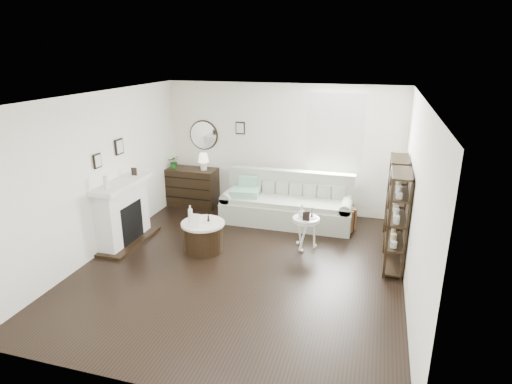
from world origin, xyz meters
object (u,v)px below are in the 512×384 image
(sofa, at_px, (287,206))
(dresser, at_px, (189,187))
(pedestal_table, at_px, (306,220))
(drum_table, at_px, (203,236))

(sofa, xyz_separation_m, dresser, (-2.33, 0.39, 0.08))
(sofa, distance_m, dresser, 2.36)
(dresser, bearing_deg, sofa, -9.51)
(sofa, bearing_deg, dresser, 170.49)
(sofa, height_order, pedestal_table, sofa)
(pedestal_table, bearing_deg, sofa, 116.91)
(dresser, relative_size, drum_table, 1.67)
(sofa, xyz_separation_m, drum_table, (-1.12, -1.69, -0.07))
(drum_table, distance_m, pedestal_table, 1.80)
(dresser, bearing_deg, pedestal_table, -27.53)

